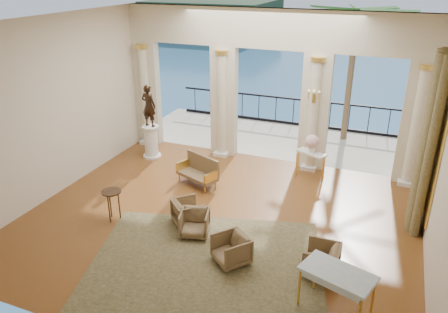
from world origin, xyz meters
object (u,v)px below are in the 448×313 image
at_px(game_table, 338,276).
at_px(statue, 149,106).
at_px(console_table, 311,157).
at_px(side_table, 112,195).
at_px(armchair_a, 195,222).
at_px(armchair_b, 231,248).
at_px(armchair_c, 321,258).
at_px(settee, 199,171).
at_px(pedestal, 151,142).
at_px(armchair_d, 188,211).

height_order(game_table, statue, statue).
height_order(console_table, side_table, console_table).
distance_m(armchair_a, armchair_b, 1.28).
bearing_deg(game_table, console_table, 124.47).
bearing_deg(game_table, armchair_a, 177.33).
bearing_deg(side_table, statue, 106.58).
bearing_deg(armchair_a, armchair_b, -45.48).
xyz_separation_m(armchair_a, game_table, (3.26, -1.25, 0.42)).
bearing_deg(game_table, statue, 161.94).
xyz_separation_m(armchair_b, side_table, (-3.18, 0.50, 0.31)).
relative_size(armchair_c, side_table, 0.90).
bearing_deg(settee, game_table, -17.71).
relative_size(armchair_b, side_table, 0.88).
relative_size(game_table, side_table, 1.80).
bearing_deg(armchair_c, pedestal, -122.19).
relative_size(settee, game_table, 0.97).
relative_size(armchair_b, console_table, 0.74).
bearing_deg(armchair_a, game_table, -36.75).
xyz_separation_m(armchair_d, pedestal, (-2.79, 3.09, 0.17)).
relative_size(armchair_c, statue, 0.52).
height_order(armchair_a, armchair_c, armchair_c).
bearing_deg(console_table, side_table, -109.65).
height_order(armchair_a, pedestal, pedestal).
xyz_separation_m(armchair_a, armchair_b, (1.12, -0.64, 0.01)).
height_order(armchair_a, side_table, side_table).
xyz_separation_m(armchair_a, armchair_c, (2.86, -0.29, 0.02)).
relative_size(armchair_b, pedestal, 0.64).
bearing_deg(armchair_b, armchair_c, 50.62).
bearing_deg(armchair_c, armchair_d, -101.79).
height_order(armchair_b, pedestal, pedestal).
distance_m(armchair_b, settee, 3.61).
bearing_deg(side_table, settee, 65.72).
distance_m(armchair_c, statue, 7.19).
bearing_deg(game_table, pedestal, 161.94).
bearing_deg(armchair_c, game_table, 22.83).
relative_size(statue, console_table, 1.45).
height_order(statue, side_table, statue).
distance_m(armchair_d, game_table, 3.98).
distance_m(pedestal, statue, 1.18).
height_order(armchair_a, settee, settee).
relative_size(settee, console_table, 1.47).
height_order(armchair_d, pedestal, pedestal).
bearing_deg(pedestal, side_table, -73.42).
height_order(armchair_a, armchair_d, armchair_d).
bearing_deg(side_table, armchair_a, 3.67).
xyz_separation_m(game_table, pedestal, (-6.39, 4.71, -0.25)).
bearing_deg(statue, armchair_a, 136.90).
bearing_deg(pedestal, game_table, -36.36).
bearing_deg(armchair_b, side_table, -149.54).
distance_m(armchair_b, armchair_d, 1.77).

